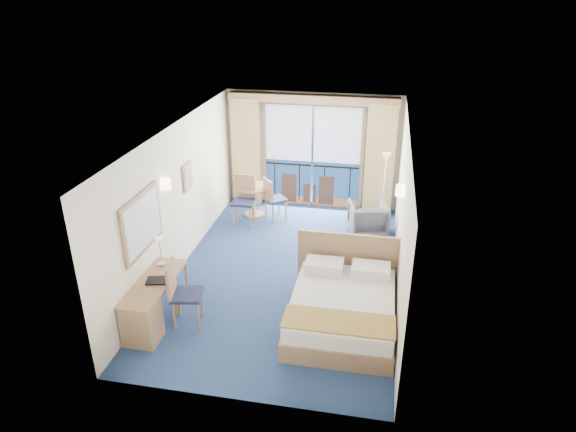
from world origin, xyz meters
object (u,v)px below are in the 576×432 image
at_px(table_chair_b, 244,197).
at_px(nightstand, 384,269).
at_px(armchair, 368,218).
at_px(round_table, 253,193).
at_px(desk, 145,314).
at_px(table_chair_a, 272,197).
at_px(desk_chair, 180,290).
at_px(bed, 343,307).
at_px(floor_lamp, 385,170).

bearing_deg(table_chair_b, nightstand, -34.32).
bearing_deg(armchair, round_table, -24.28).
height_order(armchair, table_chair_b, table_chair_b).
height_order(desk, table_chair_b, table_chair_b).
bearing_deg(round_table, table_chair_a, -13.44).
relative_size(desk, desk_chair, 1.41).
xyz_separation_m(bed, round_table, (-2.40, 3.74, 0.23)).
distance_m(armchair, floor_lamp, 1.16).
bearing_deg(bed, floor_lamp, 82.69).
height_order(floor_lamp, desk, floor_lamp).
relative_size(nightstand, table_chair_a, 0.50).
relative_size(desk, table_chair_b, 1.40).
distance_m(floor_lamp, table_chair_b, 3.14).
relative_size(armchair, round_table, 0.98).
bearing_deg(desk, desk_chair, 45.91).
bearing_deg(bed, nightstand, 66.18).
bearing_deg(armchair, floor_lamp, -126.00).
bearing_deg(floor_lamp, table_chair_a, -171.05).
bearing_deg(round_table, bed, -57.31).
distance_m(bed, table_chair_b, 4.19).
bearing_deg(desk, nightstand, 32.87).
distance_m(round_table, table_chair_b, 0.41).
bearing_deg(bed, round_table, 122.69).
distance_m(bed, armchair, 3.29).
distance_m(desk_chair, table_chair_b, 3.79).
height_order(desk, table_chair_a, table_chair_a).
bearing_deg(floor_lamp, table_chair_b, -167.60).
bearing_deg(floor_lamp, round_table, -174.71).
relative_size(floor_lamp, table_chair_a, 1.64).
xyz_separation_m(nightstand, desk, (-3.52, -2.28, 0.15)).
height_order(nightstand, desk, desk).
xyz_separation_m(bed, desk_chair, (-2.49, -0.44, 0.29)).
distance_m(nightstand, table_chair_b, 3.70).
relative_size(desk_chair, round_table, 1.36).
bearing_deg(table_chair_a, nightstand, -171.16).
height_order(nightstand, floor_lamp, floor_lamp).
height_order(nightstand, desk_chair, desk_chair).
height_order(bed, armchair, bed).
bearing_deg(table_chair_a, desk, 127.68).
distance_m(nightstand, desk_chair, 3.63).
relative_size(floor_lamp, round_table, 2.01).
relative_size(armchair, desk, 0.51).
bearing_deg(desk, table_chair_b, 84.59).
height_order(desk_chair, round_table, desk_chair).
xyz_separation_m(desk, round_table, (0.50, 4.61, 0.14)).
xyz_separation_m(armchair, desk, (-3.13, -4.15, 0.04)).
bearing_deg(table_chair_a, floor_lamp, -121.08).
relative_size(armchair, floor_lamp, 0.49).
bearing_deg(table_chair_a, round_table, 36.53).
height_order(floor_lamp, table_chair_b, floor_lamp).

